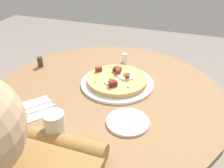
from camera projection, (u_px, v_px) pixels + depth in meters
name	position (u px, v px, depth m)	size (l,w,h in m)	color
dining_table	(107.00, 121.00, 1.17)	(1.03, 1.03, 0.71)	olive
pizza_plate	(117.00, 83.00, 1.13)	(0.34, 0.34, 0.01)	white
breakfast_pizza	(117.00, 79.00, 1.12)	(0.28, 0.28, 0.05)	tan
bread_plate	(128.00, 122.00, 0.90)	(0.16, 0.16, 0.01)	white
napkin	(31.00, 110.00, 0.96)	(0.17, 0.14, 0.00)	white
fork	(33.00, 112.00, 0.95)	(0.18, 0.01, 0.01)	silver
knife	(30.00, 107.00, 0.97)	(0.18, 0.01, 0.01)	silver
water_glass	(55.00, 129.00, 0.78)	(0.07, 0.07, 0.12)	silver
salt_shaker	(124.00, 58.00, 1.32)	(0.03, 0.03, 0.05)	white
pepper_shaker	(40.00, 62.00, 1.28)	(0.03, 0.03, 0.05)	#3F3833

